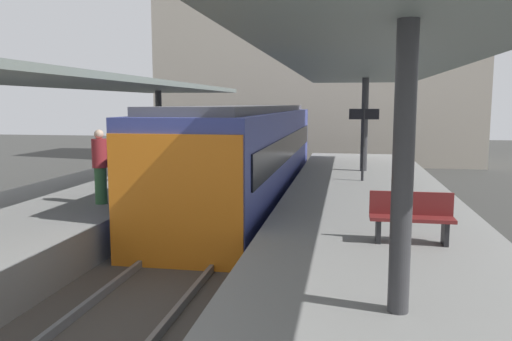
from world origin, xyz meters
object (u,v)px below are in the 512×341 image
at_px(platform_sign, 364,128).
at_px(passenger_near_bench, 152,152).
at_px(passenger_far_end, 100,165).
at_px(platform_bench, 411,216).
at_px(commuter_train, 250,153).

distance_m(platform_sign, passenger_near_bench, 6.45).
bearing_deg(passenger_near_bench, platform_sign, 13.57).
bearing_deg(passenger_far_end, platform_sign, 37.75).
bearing_deg(passenger_near_bench, platform_bench, -39.23).
xyz_separation_m(commuter_train, passenger_near_bench, (-2.54, -2.29, 0.19)).
relative_size(commuter_train, passenger_far_end, 8.70).
relative_size(commuter_train, platform_sign, 6.95).
bearing_deg(platform_sign, commuter_train, 168.01).
xyz_separation_m(platform_bench, passenger_near_bench, (-6.84, 5.58, 0.45)).
xyz_separation_m(commuter_train, passenger_far_end, (-2.54, -5.61, 0.19)).
xyz_separation_m(platform_bench, platform_sign, (-0.61, 7.09, 1.16)).
bearing_deg(commuter_train, platform_sign, -11.99).
distance_m(commuter_train, platform_bench, 8.97).
distance_m(platform_bench, passenger_far_end, 7.22).
bearing_deg(passenger_far_end, passenger_near_bench, 90.06).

